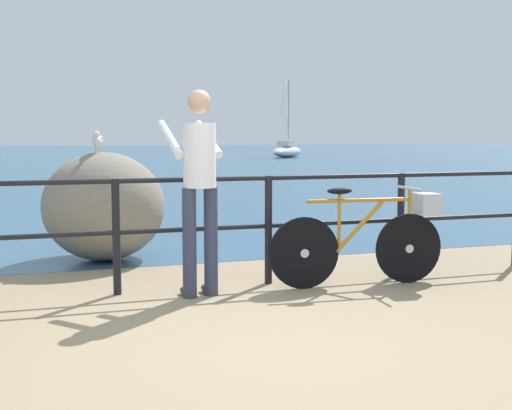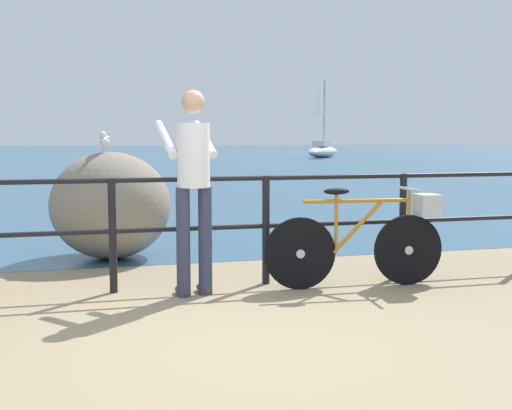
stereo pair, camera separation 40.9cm
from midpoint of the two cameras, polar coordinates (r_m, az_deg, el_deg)
ground_plane at (r=24.24m, az=-15.62°, el=2.27°), size 120.00×120.00×0.10m
sea_surface at (r=52.15m, az=-17.19°, el=4.11°), size 120.00×90.00×0.01m
promenade_railing at (r=6.12m, az=-7.10°, el=-1.25°), size 7.12×0.07×1.02m
bicycle at (r=6.33m, az=8.02°, el=-2.60°), size 1.70×0.48×0.92m
person_at_railing at (r=5.81m, az=-6.88°, el=1.90°), size 0.51×0.66×1.78m
breakwater_boulder_main at (r=7.75m, az=-14.26°, el=-0.12°), size 1.35×1.37×1.21m
seagull at (r=7.68m, az=-14.77°, el=5.38°), size 0.17×0.34×0.23m
sailboat at (r=43.53m, az=2.38°, el=4.99°), size 3.78×4.24×6.16m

